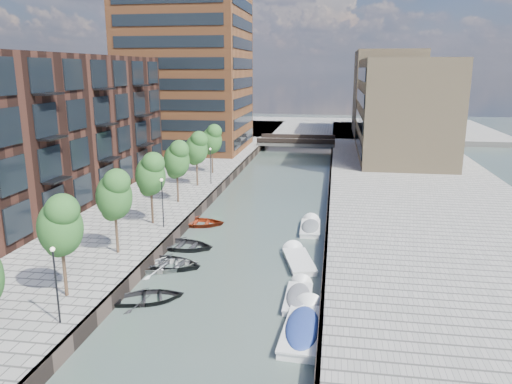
% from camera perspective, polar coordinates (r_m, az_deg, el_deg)
% --- Properties ---
extents(water, '(300.00, 300.00, 0.00)m').
position_cam_1_polar(water, '(55.56, 2.07, -0.34)').
color(water, '#38473F').
rests_on(water, ground).
extents(quay_right, '(20.00, 140.00, 1.00)m').
position_cam_1_polar(quay_right, '(55.89, 18.59, -0.46)').
color(quay_right, gray).
rests_on(quay_right, ground).
extents(quay_wall_left, '(0.25, 140.00, 1.00)m').
position_cam_1_polar(quay_wall_left, '(56.47, -4.08, 0.39)').
color(quay_wall_left, '#332823').
rests_on(quay_wall_left, ground).
extents(quay_wall_right, '(0.25, 140.00, 1.00)m').
position_cam_1_polar(quay_wall_right, '(55.06, 8.39, -0.08)').
color(quay_wall_right, '#332823').
rests_on(quay_wall_right, ground).
extents(far_closure, '(80.00, 40.00, 1.00)m').
position_cam_1_polar(far_closure, '(114.40, 5.77, 7.27)').
color(far_closure, gray).
rests_on(far_closure, ground).
extents(apartment_block, '(8.00, 38.00, 14.00)m').
position_cam_1_polar(apartment_block, '(51.18, -22.31, 6.51)').
color(apartment_block, black).
rests_on(apartment_block, quay_left).
extents(tower, '(18.00, 18.00, 30.00)m').
position_cam_1_polar(tower, '(81.91, -7.91, 15.44)').
color(tower, brown).
rests_on(tower, quay_left).
extents(tan_block_near, '(12.00, 25.00, 14.00)m').
position_cam_1_polar(tan_block_near, '(76.27, 16.40, 9.11)').
color(tan_block_near, '#927C5A').
rests_on(tan_block_near, quay_right).
extents(tan_block_far, '(12.00, 20.00, 16.00)m').
position_cam_1_polar(tan_block_far, '(102.01, 14.65, 10.88)').
color(tan_block_far, '#927C5A').
rests_on(tan_block_far, quay_right).
extents(bridge, '(13.00, 6.00, 1.30)m').
position_cam_1_polar(bridge, '(86.58, 4.68, 5.74)').
color(bridge, gray).
rests_on(bridge, ground).
extents(tree_1, '(2.50, 2.50, 5.95)m').
position_cam_1_polar(tree_1, '(29.87, -21.50, -3.42)').
color(tree_1, '#382619').
rests_on(tree_1, quay_left).
extents(tree_2, '(2.50, 2.50, 5.95)m').
position_cam_1_polar(tree_2, '(35.82, -15.93, -0.18)').
color(tree_2, '#382619').
rests_on(tree_2, quay_left).
extents(tree_3, '(2.50, 2.50, 5.95)m').
position_cam_1_polar(tree_3, '(42.10, -11.98, 2.12)').
color(tree_3, '#382619').
rests_on(tree_3, quay_left).
extents(tree_4, '(2.50, 2.50, 5.95)m').
position_cam_1_polar(tree_4, '(48.58, -9.06, 3.82)').
color(tree_4, '#382619').
rests_on(tree_4, quay_left).
extents(tree_5, '(2.50, 2.50, 5.95)m').
position_cam_1_polar(tree_5, '(55.18, -6.83, 5.10)').
color(tree_5, '#382619').
rests_on(tree_5, quay_left).
extents(tree_6, '(2.50, 2.50, 5.95)m').
position_cam_1_polar(tree_6, '(61.87, -5.08, 6.10)').
color(tree_6, '#382619').
rests_on(tree_6, quay_left).
extents(lamp_0, '(0.24, 0.24, 4.12)m').
position_cam_1_polar(lamp_0, '(27.40, -21.94, -9.01)').
color(lamp_0, black).
rests_on(lamp_0, quay_left).
extents(lamp_1, '(0.24, 0.24, 4.12)m').
position_cam_1_polar(lamp_1, '(41.15, -10.65, -0.65)').
color(lamp_1, black).
rests_on(lamp_1, quay_left).
extents(lamp_2, '(0.24, 0.24, 4.12)m').
position_cam_1_polar(lamp_2, '(56.10, -5.22, 3.43)').
color(lamp_2, black).
rests_on(lamp_2, quay_left).
extents(sloop_0, '(5.12, 4.44, 0.89)m').
position_cam_1_polar(sloop_0, '(31.67, -12.13, -12.07)').
color(sloop_0, black).
rests_on(sloop_0, ground).
extents(sloop_1, '(5.41, 4.21, 1.03)m').
position_cam_1_polar(sloop_1, '(36.38, -9.96, -8.43)').
color(sloop_1, black).
rests_on(sloop_1, ground).
extents(sloop_2, '(5.03, 3.78, 0.99)m').
position_cam_1_polar(sloop_2, '(45.24, -6.62, -3.79)').
color(sloop_2, maroon).
rests_on(sloop_2, ground).
extents(sloop_3, '(5.54, 4.79, 0.96)m').
position_cam_1_polar(sloop_3, '(36.04, -10.25, -8.66)').
color(sloop_3, silver).
rests_on(sloop_3, ground).
extents(sloop_4, '(5.35, 4.09, 1.03)m').
position_cam_1_polar(sloop_4, '(39.74, -8.33, -6.40)').
color(sloop_4, black).
rests_on(sloop_4, ground).
extents(motorboat_1, '(1.59, 4.47, 1.48)m').
position_cam_1_polar(motorboat_1, '(31.27, 4.91, -11.77)').
color(motorboat_1, silver).
rests_on(motorboat_1, ground).
extents(motorboat_2, '(2.92, 5.26, 1.66)m').
position_cam_1_polar(motorboat_2, '(36.97, 4.75, -7.72)').
color(motorboat_2, white).
rests_on(motorboat_2, ground).
extents(motorboat_3, '(2.32, 5.79, 1.89)m').
position_cam_1_polar(motorboat_3, '(27.88, 5.49, -15.07)').
color(motorboat_3, silver).
rests_on(motorboat_3, ground).
extents(motorboat_4, '(1.77, 4.81, 1.59)m').
position_cam_1_polar(motorboat_4, '(44.07, 6.23, -4.00)').
color(motorboat_4, silver).
rests_on(motorboat_4, ground).
extents(car, '(2.22, 3.86, 1.24)m').
position_cam_1_polar(car, '(81.30, 12.79, 5.07)').
color(car, silver).
rests_on(car, quay_right).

